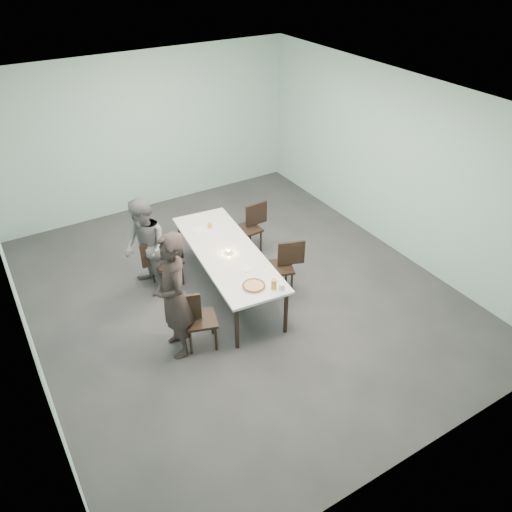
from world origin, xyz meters
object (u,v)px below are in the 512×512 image
pizza (254,286)px  amber_tumbler (210,226)px  water_tumbler (282,287)px  chair_near_left (194,316)px  chair_far_left (161,259)px  diner_far (145,248)px  table (227,254)px  chair_far_right (251,224)px  diner_near (174,296)px  side_plate (247,269)px  chair_near_right (284,263)px  tealight (229,252)px  beer_glass (274,284)px

pizza → amber_tumbler: (0.19, 1.71, 0.02)m
water_tumbler → amber_tumbler: (-0.10, 1.95, -0.01)m
chair_near_left → chair_far_left: size_ratio=1.00×
chair_far_left → diner_far: diner_far is taller
table → chair_far_right: bearing=42.8°
diner_near → amber_tumbler: (1.27, 1.53, -0.12)m
pizza → diner_far: bearing=119.7°
chair_far_left → diner_near: diner_near is taller
chair_far_right → chair_near_left: bearing=39.4°
chair_near_left → side_plate: bearing=34.1°
table → chair_near_right: size_ratio=3.08×
diner_far → side_plate: diner_far is taller
amber_tumbler → pizza: bearing=-96.5°
chair_far_left → amber_tumbler: size_ratio=10.88×
diner_near → amber_tumbler: diner_near is taller
chair_far_left → tealight: 1.12m
beer_glass → pizza: bearing=139.9°
beer_glass → tealight: (-0.11, 1.08, -0.05)m
water_tumbler → tealight: 1.16m
water_tumbler → chair_far_right: bearing=70.2°
chair_far_left → beer_glass: beer_glass is taller
table → chair_far_right: 1.29m
chair_far_left → amber_tumbler: chair_far_left is taller
side_plate → tealight: size_ratio=3.21×
chair_far_right → chair_near_right: bearing=79.9°
chair_near_right → side_plate: chair_near_right is taller
diner_near → water_tumbler: size_ratio=20.14×
water_tumbler → tealight: (-0.19, 1.15, -0.02)m
diner_near → beer_glass: diner_near is taller
table → beer_glass: 1.15m
chair_far_left → pizza: 1.79m
chair_near_left → chair_far_right: (1.88, 1.70, 0.00)m
table → chair_near_left: bearing=-138.7°
diner_near → beer_glass: 1.34m
chair_far_left → side_plate: size_ratio=4.83×
beer_glass → amber_tumbler: (-0.01, 1.89, -0.03)m
beer_glass → amber_tumbler: beer_glass is taller
tealight → diner_near: bearing=-148.5°
table → diner_far: (-1.04, 0.67, 0.09)m
diner_far → chair_near_left: bearing=-0.8°
pizza → side_plate: 0.43m
chair_far_right → pizza: chair_far_right is taller
chair_near_left → amber_tumbler: (1.04, 1.58, 0.29)m
diner_far → diner_near: bearing=-10.0°
beer_glass → tealight: 1.09m
tealight → water_tumbler: bearing=-80.5°
chair_far_left → chair_far_right: (1.75, 0.21, 0.00)m
chair_near_right → side_plate: size_ratio=4.83×
pizza → chair_far_left: bearing=113.6°
chair_far_left → diner_far: (-0.22, 0.01, 0.28)m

